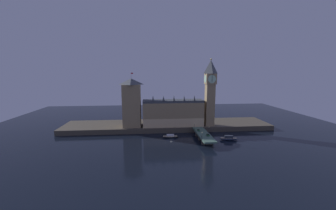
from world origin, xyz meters
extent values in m
plane|color=black|center=(0.00, 0.00, 0.00)|extent=(400.00, 400.00, 0.00)
cube|color=#4C4438|center=(0.00, 39.00, 2.54)|extent=(220.00, 42.00, 5.07)
cube|color=#9E845B|center=(4.94, 28.66, 17.37)|extent=(61.84, 16.31, 24.59)
cube|color=beige|center=(4.94, 20.38, 9.50)|extent=(61.84, 0.20, 8.85)
cube|color=#42474C|center=(4.94, 28.66, 30.86)|extent=(61.84, 15.01, 2.40)
cone|color=#42474C|center=(-15.67, 21.72, 34.77)|extent=(2.40, 2.40, 5.41)
cone|color=#42474C|center=(-5.37, 21.72, 34.77)|extent=(2.40, 2.40, 5.41)
cone|color=#42474C|center=(4.94, 21.72, 34.77)|extent=(2.40, 2.40, 5.41)
cone|color=#42474C|center=(15.24, 21.72, 34.77)|extent=(2.40, 2.40, 5.41)
cone|color=#42474C|center=(25.55, 21.72, 34.77)|extent=(2.40, 2.40, 5.41)
cube|color=#9E845B|center=(42.69, 25.90, 26.58)|extent=(8.80, 8.80, 43.02)
cube|color=#9E845B|center=(42.69, 25.90, 53.46)|extent=(10.39, 10.39, 10.73)
cylinder|color=#B7E5B7|center=(42.69, 20.58, 53.46)|extent=(8.11, 0.25, 8.11)
cylinder|color=#B7E5B7|center=(42.69, 31.22, 53.46)|extent=(8.11, 0.25, 8.11)
cylinder|color=#B7E5B7|center=(48.01, 25.90, 53.46)|extent=(0.25, 8.11, 8.11)
cylinder|color=#B7E5B7|center=(37.37, 25.90, 53.46)|extent=(0.25, 8.11, 8.11)
cube|color=black|center=(42.69, 20.40, 54.07)|extent=(0.36, 0.10, 6.09)
pyramid|color=#42474C|center=(42.69, 25.90, 65.55)|extent=(10.39, 10.39, 13.45)
sphere|color=gold|center=(42.69, 25.90, 73.07)|extent=(1.60, 1.60, 1.60)
cube|color=#9E845B|center=(-37.26, 30.35, 26.55)|extent=(17.70, 17.70, 42.95)
pyramid|color=#42474C|center=(-37.26, 30.35, 51.03)|extent=(18.05, 18.05, 6.00)
cylinder|color=#99999E|center=(-37.26, 30.35, 57.02)|extent=(0.24, 0.24, 6.00)
cube|color=red|center=(-36.16, 30.35, 59.12)|extent=(2.00, 0.08, 1.20)
cube|color=#476656|center=(28.65, -5.00, 5.05)|extent=(10.53, 46.00, 1.40)
cube|color=#4C4438|center=(28.65, -16.50, 2.18)|extent=(8.95, 3.20, 4.35)
cube|color=#4C4438|center=(28.65, -5.00, 2.18)|extent=(8.95, 3.20, 4.35)
cube|color=#4C4438|center=(28.65, 6.50, 2.18)|extent=(8.95, 3.20, 4.35)
cube|color=#235633|center=(26.33, 4.29, 6.37)|extent=(1.72, 4.65, 0.89)
cube|color=black|center=(26.33, 4.29, 7.04)|extent=(1.41, 2.09, 0.45)
cylinder|color=black|center=(25.52, 5.73, 6.07)|extent=(0.22, 0.64, 0.64)
cylinder|color=black|center=(27.15, 5.73, 6.07)|extent=(0.22, 0.64, 0.64)
cylinder|color=black|center=(25.52, 2.84, 6.07)|extent=(0.22, 0.64, 0.64)
cylinder|color=black|center=(27.15, 2.84, 6.07)|extent=(0.22, 0.64, 0.64)
cube|color=#235633|center=(30.97, -11.37, 6.38)|extent=(1.91, 4.58, 0.90)
cube|color=black|center=(30.97, -11.37, 7.05)|extent=(1.57, 2.06, 0.45)
cylinder|color=black|center=(31.88, -12.79, 6.07)|extent=(0.22, 0.64, 0.64)
cylinder|color=black|center=(30.06, -12.79, 6.07)|extent=(0.22, 0.64, 0.64)
cylinder|color=black|center=(31.88, -9.95, 6.07)|extent=(0.22, 0.64, 0.64)
cylinder|color=black|center=(30.06, -9.95, 6.07)|extent=(0.22, 0.64, 0.64)
cylinder|color=black|center=(24.02, -15.56, 6.14)|extent=(0.28, 0.28, 0.78)
cylinder|color=black|center=(24.02, -15.56, 6.85)|extent=(0.38, 0.38, 0.65)
sphere|color=tan|center=(24.02, -15.56, 7.28)|extent=(0.21, 0.21, 0.21)
cylinder|color=black|center=(33.29, -1.61, 6.15)|extent=(0.28, 0.28, 0.80)
cylinder|color=brown|center=(33.29, -1.61, 6.88)|extent=(0.38, 0.38, 0.67)
sphere|color=tan|center=(33.29, -1.61, 7.32)|extent=(0.22, 0.22, 0.22)
cylinder|color=#2D3333|center=(23.62, -19.72, 6.00)|extent=(0.56, 0.56, 0.50)
cylinder|color=#2D3333|center=(23.62, -19.72, 8.54)|extent=(0.18, 0.18, 4.58)
sphere|color=#F9E5A3|center=(23.62, -19.72, 11.38)|extent=(0.60, 0.60, 0.60)
sphere|color=#F9E5A3|center=(23.17, -19.72, 11.03)|extent=(0.44, 0.44, 0.44)
sphere|color=#F9E5A3|center=(24.07, -19.72, 11.03)|extent=(0.44, 0.44, 0.44)
cylinder|color=#2D3333|center=(33.69, -5.00, 6.00)|extent=(0.56, 0.56, 0.50)
cylinder|color=#2D3333|center=(33.69, -5.00, 8.80)|extent=(0.18, 0.18, 5.10)
sphere|color=#F9E5A3|center=(33.69, -5.00, 11.90)|extent=(0.60, 0.60, 0.60)
sphere|color=#F9E5A3|center=(33.24, -5.00, 11.55)|extent=(0.44, 0.44, 0.44)
sphere|color=#F9E5A3|center=(34.14, -5.00, 11.55)|extent=(0.44, 0.44, 0.44)
cylinder|color=#2D3333|center=(23.62, 9.72, 6.00)|extent=(0.56, 0.56, 0.50)
cylinder|color=#2D3333|center=(23.62, 9.72, 8.72)|extent=(0.18, 0.18, 4.93)
sphere|color=#F9E5A3|center=(23.62, 9.72, 11.73)|extent=(0.60, 0.60, 0.60)
sphere|color=#F9E5A3|center=(23.17, 9.72, 11.38)|extent=(0.44, 0.44, 0.44)
sphere|color=#F9E5A3|center=(24.07, 9.72, 11.38)|extent=(0.44, 0.44, 0.44)
ellipsoid|color=#28282D|center=(-0.43, 3.78, 0.79)|extent=(15.20, 4.47, 1.58)
cube|color=tan|center=(-0.43, 3.78, 1.51)|extent=(13.36, 3.64, 0.24)
cube|color=silver|center=(-0.43, 3.78, 2.42)|extent=(6.87, 2.62, 1.58)
ellipsoid|color=#1E2842|center=(50.79, -8.50, 1.12)|extent=(16.38, 6.15, 2.24)
cube|color=tan|center=(50.79, -8.50, 2.14)|extent=(14.37, 5.12, 0.24)
cube|color=#2D333D|center=(50.79, -8.50, 3.38)|extent=(7.47, 3.40, 2.24)
camera|label=1|loc=(-18.83, -179.37, 60.11)|focal=22.00mm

